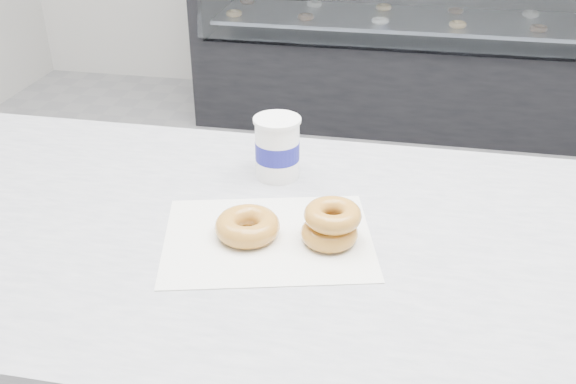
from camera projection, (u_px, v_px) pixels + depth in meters
name	position (u px, v px, depth m)	size (l,w,h in m)	color
ground	(389.00, 378.00, 1.99)	(5.00, 5.00, 0.00)	gray
display_case	(417.00, 35.00, 3.56)	(2.40, 0.74, 1.25)	black
wax_paper	(268.00, 238.00, 1.06)	(0.34, 0.26, 0.00)	silver
donut_single	(247.00, 226.00, 1.05)	(0.11, 0.11, 0.04)	gold
donut_stack	(331.00, 224.00, 1.03)	(0.13, 0.13, 0.06)	gold
coffee_cup	(277.00, 147.00, 1.22)	(0.10, 0.10, 0.12)	white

